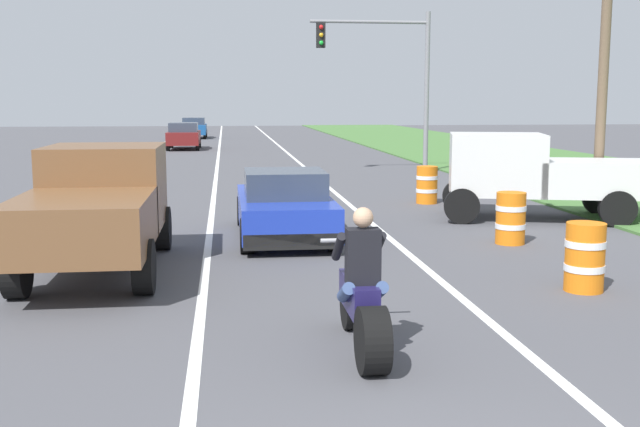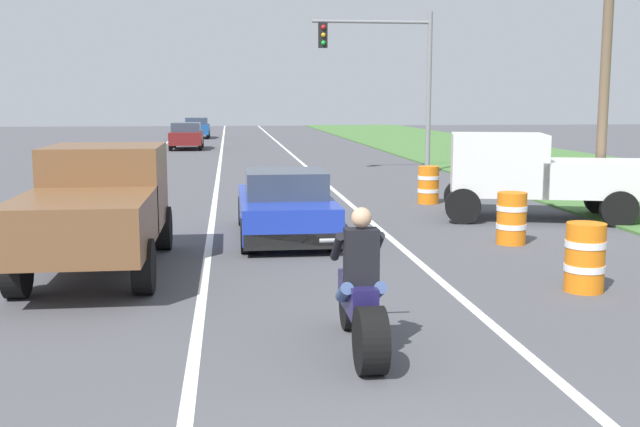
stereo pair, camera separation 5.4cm
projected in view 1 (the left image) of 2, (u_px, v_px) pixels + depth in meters
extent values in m
cube|color=white|center=(96.00, 191.00, 23.49)|extent=(0.14, 120.00, 0.01)
cube|color=white|center=(329.00, 187.00, 24.36)|extent=(0.14, 120.00, 0.01)
cube|color=white|center=(215.00, 189.00, 23.93)|extent=(0.14, 120.00, 0.01)
cube|color=#477538|center=(629.00, 182.00, 25.58)|extent=(10.00, 120.00, 0.06)
cylinder|color=black|center=(373.00, 340.00, 7.73)|extent=(0.28, 0.69, 0.69)
cylinder|color=black|center=(349.00, 303.00, 9.26)|extent=(0.12, 0.63, 0.63)
cube|color=#1E194C|center=(359.00, 295.00, 8.50)|extent=(0.28, 1.10, 0.36)
cylinder|color=#B2B2B7|center=(350.00, 275.00, 9.12)|extent=(0.08, 0.36, 0.73)
cylinder|color=#A5A5AA|center=(350.00, 240.00, 9.04)|extent=(0.70, 0.05, 0.05)
cube|color=black|center=(363.00, 256.00, 8.20)|extent=(0.36, 0.24, 0.60)
sphere|color=tan|center=(363.00, 217.00, 8.14)|extent=(0.22, 0.22, 0.22)
cylinder|color=#384C7A|center=(346.00, 292.00, 8.27)|extent=(0.14, 0.47, 0.32)
cylinder|color=black|center=(339.00, 247.00, 8.47)|extent=(0.10, 0.51, 0.40)
cylinder|color=#384C7A|center=(379.00, 291.00, 8.31)|extent=(0.14, 0.47, 0.32)
cylinder|color=black|center=(378.00, 246.00, 8.52)|extent=(0.10, 0.51, 0.40)
cube|color=#1E38B2|center=(284.00, 211.00, 15.48)|extent=(1.80, 4.30, 0.64)
cube|color=#333D4C|center=(285.00, 184.00, 15.20)|extent=(1.56, 1.70, 0.52)
cube|color=black|center=(293.00, 241.00, 13.50)|extent=(1.76, 0.20, 0.28)
cylinder|color=black|center=(243.00, 211.00, 16.98)|extent=(0.24, 0.64, 0.64)
cylinder|color=black|center=(314.00, 210.00, 17.17)|extent=(0.24, 0.64, 0.64)
cylinder|color=black|center=(247.00, 236.00, 13.84)|extent=(0.24, 0.64, 0.64)
cylinder|color=black|center=(335.00, 234.00, 14.03)|extent=(0.24, 0.64, 0.64)
cube|color=brown|center=(106.00, 186.00, 13.16)|extent=(1.90, 2.10, 1.40)
cube|color=#333D4C|center=(108.00, 162.00, 13.45)|extent=(1.67, 0.29, 0.57)
cube|color=brown|center=(83.00, 224.00, 11.00)|extent=(1.90, 2.70, 0.80)
cylinder|color=black|center=(66.00, 230.00, 13.97)|extent=(0.28, 0.80, 0.80)
cylinder|color=black|center=(163.00, 228.00, 14.18)|extent=(0.28, 0.80, 0.80)
cylinder|color=black|center=(17.00, 270.00, 10.68)|extent=(0.28, 0.80, 0.80)
cylinder|color=black|center=(144.00, 267.00, 10.89)|extent=(0.28, 0.80, 0.80)
cube|color=silver|center=(496.00, 164.00, 17.81)|extent=(2.52, 2.38, 1.40)
cube|color=#333D4C|center=(481.00, 147.00, 17.80)|extent=(0.71, 1.69, 0.57)
cube|color=silver|center=(596.00, 178.00, 17.54)|extent=(3.10, 2.53, 0.80)
cylinder|color=black|center=(462.00, 206.00, 17.19)|extent=(0.85, 0.48, 0.80)
cylinder|color=black|center=(459.00, 196.00, 18.90)|extent=(0.85, 0.48, 0.80)
cylinder|color=black|center=(618.00, 209.00, 16.73)|extent=(0.85, 0.48, 0.80)
cylinder|color=black|center=(600.00, 199.00, 18.44)|extent=(0.85, 0.48, 0.80)
cylinder|color=gray|center=(427.00, 93.00, 28.87)|extent=(0.18, 0.18, 6.00)
cylinder|color=gray|center=(370.00, 22.00, 28.22)|extent=(4.42, 0.12, 0.12)
cube|color=black|center=(321.00, 35.00, 28.07)|extent=(0.32, 0.24, 0.90)
sphere|color=red|center=(321.00, 27.00, 27.90)|extent=(0.16, 0.16, 0.16)
sphere|color=orange|center=(321.00, 35.00, 27.94)|extent=(0.16, 0.16, 0.16)
sphere|color=green|center=(321.00, 43.00, 27.98)|extent=(0.16, 0.16, 0.16)
cylinder|color=brown|center=(605.00, 40.00, 18.18)|extent=(0.24, 0.24, 8.34)
cylinder|color=orange|center=(585.00, 257.00, 11.07)|extent=(0.56, 0.56, 1.00)
cylinder|color=white|center=(586.00, 243.00, 11.04)|extent=(0.58, 0.58, 0.10)
cylinder|color=white|center=(584.00, 267.00, 11.10)|extent=(0.58, 0.58, 0.10)
cylinder|color=orange|center=(511.00, 218.00, 14.74)|extent=(0.56, 0.56, 1.00)
cylinder|color=white|center=(511.00, 208.00, 14.71)|extent=(0.58, 0.58, 0.10)
cylinder|color=white|center=(510.00, 226.00, 14.76)|extent=(0.58, 0.58, 0.10)
cylinder|color=orange|center=(427.00, 185.00, 20.54)|extent=(0.56, 0.56, 1.00)
cylinder|color=white|center=(427.00, 177.00, 20.51)|extent=(0.58, 0.58, 0.10)
cylinder|color=white|center=(427.00, 190.00, 20.56)|extent=(0.58, 0.58, 0.10)
cube|color=maroon|center=(184.00, 138.00, 43.32)|extent=(1.76, 4.00, 0.70)
cube|color=#333D4C|center=(183.00, 127.00, 43.03)|extent=(1.56, 2.00, 0.50)
cylinder|color=black|center=(171.00, 143.00, 44.65)|extent=(0.20, 0.60, 0.60)
cylinder|color=black|center=(199.00, 142.00, 44.84)|extent=(0.20, 0.60, 0.60)
cylinder|color=black|center=(168.00, 145.00, 41.90)|extent=(0.20, 0.60, 0.60)
cylinder|color=black|center=(198.00, 145.00, 42.09)|extent=(0.20, 0.60, 0.60)
cube|color=#194C8C|center=(194.00, 129.00, 55.95)|extent=(1.76, 4.00, 0.70)
cube|color=#333D4C|center=(194.00, 121.00, 55.67)|extent=(1.56, 2.00, 0.50)
cylinder|color=black|center=(184.00, 133.00, 57.28)|extent=(0.20, 0.60, 0.60)
cylinder|color=black|center=(206.00, 133.00, 57.48)|extent=(0.20, 0.60, 0.60)
cylinder|color=black|center=(182.00, 135.00, 54.53)|extent=(0.20, 0.60, 0.60)
cylinder|color=black|center=(205.00, 135.00, 54.73)|extent=(0.20, 0.60, 0.60)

